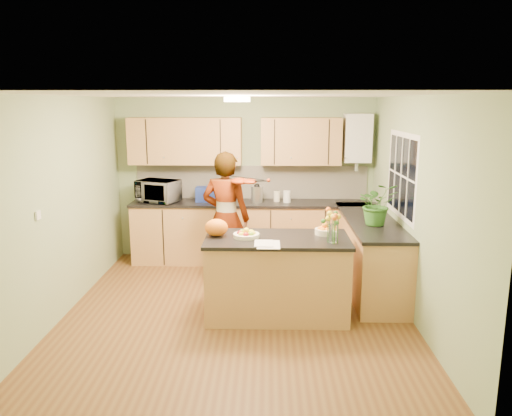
{
  "coord_description": "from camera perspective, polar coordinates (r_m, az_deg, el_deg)",
  "views": [
    {
      "loc": [
        0.35,
        -5.49,
        2.42
      ],
      "look_at": [
        0.21,
        0.5,
        1.15
      ],
      "focal_mm": 35.0,
      "sensor_mm": 36.0,
      "label": 1
    }
  ],
  "objects": [
    {
      "name": "floor",
      "position": [
        6.01,
        -2.17,
        -11.8
      ],
      "size": [
        4.5,
        4.5,
        0.0
      ],
      "primitive_type": "plane",
      "color": "brown",
      "rests_on": "ground"
    },
    {
      "name": "ceiling",
      "position": [
        5.5,
        -2.38,
        12.76
      ],
      "size": [
        4.0,
        4.5,
        0.02
      ],
      "primitive_type": "cube",
      "color": "white",
      "rests_on": "wall_back"
    },
    {
      "name": "wall_back",
      "position": [
        7.84,
        -1.24,
        3.36
      ],
      "size": [
        4.0,
        0.02,
        2.5
      ],
      "primitive_type": "cube",
      "color": "#8EA274",
      "rests_on": "floor"
    },
    {
      "name": "wall_front",
      "position": [
        3.47,
        -4.62,
        -7.87
      ],
      "size": [
        4.0,
        0.02,
        2.5
      ],
      "primitive_type": "cube",
      "color": "#8EA274",
      "rests_on": "floor"
    },
    {
      "name": "wall_left",
      "position": [
        6.09,
        -21.41,
        0.02
      ],
      "size": [
        0.02,
        4.5,
        2.5
      ],
      "primitive_type": "cube",
      "color": "#8EA274",
      "rests_on": "floor"
    },
    {
      "name": "wall_right",
      "position": [
        5.85,
        17.67,
        -0.17
      ],
      "size": [
        0.02,
        4.5,
        2.5
      ],
      "primitive_type": "cube",
      "color": "#8EA274",
      "rests_on": "floor"
    },
    {
      "name": "back_counter",
      "position": [
        7.7,
        -0.57,
        -2.72
      ],
      "size": [
        3.64,
        0.62,
        0.94
      ],
      "color": "#AE7F45",
      "rests_on": "floor"
    },
    {
      "name": "right_counter",
      "position": [
        6.77,
        12.82,
        -5.1
      ],
      "size": [
        0.62,
        2.24,
        0.94
      ],
      "color": "#AE7F45",
      "rests_on": "floor"
    },
    {
      "name": "splashback",
      "position": [
        7.83,
        -0.51,
        2.98
      ],
      "size": [
        3.6,
        0.02,
        0.52
      ],
      "primitive_type": "cube",
      "color": "silver",
      "rests_on": "back_counter"
    },
    {
      "name": "upper_cabinets",
      "position": [
        7.61,
        -2.65,
        7.64
      ],
      "size": [
        3.2,
        0.34,
        0.7
      ],
      "color": "#AE7F45",
      "rests_on": "wall_back"
    },
    {
      "name": "boiler",
      "position": [
        7.72,
        11.51,
        7.82
      ],
      "size": [
        0.4,
        0.3,
        0.86
      ],
      "color": "white",
      "rests_on": "wall_back"
    },
    {
      "name": "window_right",
      "position": [
        6.37,
        16.29,
        3.61
      ],
      "size": [
        0.01,
        1.3,
        1.05
      ],
      "color": "white",
      "rests_on": "wall_right"
    },
    {
      "name": "light_switch",
      "position": [
        5.54,
        -23.66,
        -0.76
      ],
      "size": [
        0.02,
        0.09,
        0.09
      ],
      "primitive_type": "cube",
      "color": "white",
      "rests_on": "wall_left"
    },
    {
      "name": "ceiling_lamp",
      "position": [
        5.8,
        -2.18,
        12.33
      ],
      "size": [
        0.3,
        0.3,
        0.07
      ],
      "color": "#FFEABF",
      "rests_on": "ceiling"
    },
    {
      "name": "peninsula_island",
      "position": [
        5.78,
        2.41,
        -7.84
      ],
      "size": [
        1.63,
        0.83,
        0.93
      ],
      "color": "#AE7F45",
      "rests_on": "floor"
    },
    {
      "name": "fruit_dish",
      "position": [
        5.63,
        -1.12,
        -2.95
      ],
      "size": [
        0.3,
        0.3,
        0.1
      ],
      "color": "#F0E5C0",
      "rests_on": "peninsula_island"
    },
    {
      "name": "orange_bowl",
      "position": [
        5.8,
        7.87,
        -2.47
      ],
      "size": [
        0.23,
        0.23,
        0.13
      ],
      "color": "#F0E5C0",
      "rests_on": "peninsula_island"
    },
    {
      "name": "flower_vase",
      "position": [
        5.44,
        8.85,
        -0.96
      ],
      "size": [
        0.24,
        0.24,
        0.44
      ],
      "rotation": [
        0.0,
        0.0,
        -0.36
      ],
      "color": "silver",
      "rests_on": "peninsula_island"
    },
    {
      "name": "orange_bag",
      "position": [
        5.69,
        -4.55,
        -2.24
      ],
      "size": [
        0.31,
        0.28,
        0.2
      ],
      "primitive_type": "ellipsoid",
      "rotation": [
        0.0,
        0.0,
        0.25
      ],
      "color": "orange",
      "rests_on": "peninsula_island"
    },
    {
      "name": "papers",
      "position": [
        5.34,
        1.43,
        -4.18
      ],
      "size": [
        0.24,
        0.33,
        0.01
      ],
      "primitive_type": "cube",
      "color": "white",
      "rests_on": "peninsula_island"
    },
    {
      "name": "violinist",
      "position": [
        6.71,
        -3.46,
        -1.17
      ],
      "size": [
        0.74,
        0.58,
        1.8
      ],
      "primitive_type": "imported",
      "rotation": [
        0.0,
        0.0,
        2.89
      ],
      "color": "#DAA385",
      "rests_on": "floor"
    },
    {
      "name": "violin",
      "position": [
        6.38,
        -1.89,
        3.1
      ],
      "size": [
        0.66,
        0.57,
        0.16
      ],
      "primitive_type": null,
      "rotation": [
        0.17,
        0.0,
        -0.61
      ],
      "color": "#581C05",
      "rests_on": "violinist"
    },
    {
      "name": "microwave",
      "position": [
        7.72,
        -11.12,
        1.92
      ],
      "size": [
        0.71,
        0.6,
        0.33
      ],
      "primitive_type": "imported",
      "rotation": [
        0.0,
        0.0,
        -0.38
      ],
      "color": "white",
      "rests_on": "back_counter"
    },
    {
      "name": "blue_box",
      "position": [
        7.65,
        -5.8,
        1.58
      ],
      "size": [
        0.28,
        0.21,
        0.22
      ],
      "primitive_type": "cube",
      "rotation": [
        0.0,
        0.0,
        -0.02
      ],
      "color": "navy",
      "rests_on": "back_counter"
    },
    {
      "name": "kettle",
      "position": [
        7.55,
        0.09,
        1.68
      ],
      "size": [
        0.18,
        0.18,
        0.33
      ],
      "rotation": [
        0.0,
        0.0,
        -0.06
      ],
      "color": "silver",
      "rests_on": "back_counter"
    },
    {
      "name": "jar_cream",
      "position": [
        7.62,
        2.41,
        1.33
      ],
      "size": [
        0.1,
        0.1,
        0.15
      ],
      "primitive_type": "cylinder",
      "rotation": [
        0.0,
        0.0,
        0.03
      ],
      "color": "#F0E5C0",
      "rests_on": "back_counter"
    },
    {
      "name": "jar_white",
      "position": [
        7.55,
        3.57,
        1.31
      ],
      "size": [
        0.13,
        0.13,
        0.18
      ],
      "primitive_type": "cylinder",
      "rotation": [
        0.0,
        0.0,
        -0.2
      ],
      "color": "white",
      "rests_on": "back_counter"
    },
    {
      "name": "potted_plant",
      "position": [
        6.29,
        13.69,
        0.46
      ],
      "size": [
        0.49,
        0.43,
        0.53
      ],
      "primitive_type": "imported",
      "rotation": [
        0.0,
        0.0,
        0.04
      ],
      "color": "#326C24",
      "rests_on": "right_counter"
    }
  ]
}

